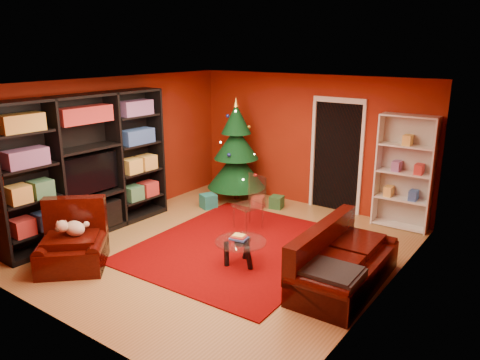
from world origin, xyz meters
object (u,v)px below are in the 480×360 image
Objects in this scene: coffee_table at (241,253)px; sofa at (346,257)px; armchair at (72,242)px; acrylic_chair at (248,206)px; gift_box_green at (277,202)px; white_bookshelf at (404,173)px; media_unit at (87,166)px; gift_box_red at (258,202)px; gift_box_teal at (208,201)px; christmas_tree at (236,151)px; rug at (239,246)px; dog at (75,229)px.

sofa is at bearing 12.52° from coffee_table.
armchair is 3.88m from sofa.
gift_box_green is at bearing 113.94° from acrylic_chair.
white_bookshelf is 5.55m from armchair.
gift_box_red is at bearing 61.24° from media_unit.
coffee_table is at bearing 100.80° from sofa.
gift_box_teal is at bearing -144.72° from gift_box_red.
armchair is at bearing -90.92° from christmas_tree.
sofa is 1.54m from coffee_table.
gift_box_teal is at bearing 47.91° from armchair.
christmas_tree is 1.18m from gift_box_red.
gift_box_green is at bearing -0.19° from christmas_tree.
acrylic_chair is at bearing 114.18° from rug.
dog is at bearing -129.26° from rug.
armchair is at bearing -101.54° from gift_box_red.
acrylic_chair is (1.28, -0.45, 0.29)m from gift_box_teal.
christmas_tree is 9.22× the size of gift_box_red.
gift_box_red is at bearing 52.53° from sofa.
media_unit is 3.36m from gift_box_red.
rug is 11.93× the size of gift_box_teal.
gift_box_teal is 1.19× the size of gift_box_red.
acrylic_chair is (0.47, -1.03, 0.31)m from gift_box_red.
coffee_table is at bearing 11.46° from media_unit.
gift_box_green is 0.25× the size of armchair.
gift_box_green is 4.04m from dog.
armchair is at bearing -105.08° from gift_box_green.
acrylic_chair is (2.08, 1.72, -0.75)m from media_unit.
gift_box_green is at bearing 46.27° from sofa.
media_unit is at bearing 90.13° from dog.
media_unit reaches higher than coffee_table.
gift_box_green is 1.29m from acrylic_chair.
gift_box_red is 0.58× the size of dog.
white_bookshelf is at bearing 7.24° from christmas_tree.
rug is 14.24× the size of gift_box_red.
dog is (-1.55, -1.90, 0.57)m from rug.
christmas_tree is 4.05m from sofa.
media_unit is 1.44× the size of christmas_tree.
christmas_tree is 7.73× the size of gift_box_teal.
rug is 3.16m from white_bookshelf.
gift_box_green is 0.32× the size of coffee_table.
christmas_tree is 1.36m from gift_box_green.
coffee_table is at bearing -6.12° from armchair.
dog is (0.05, -3.08, 0.44)m from gift_box_teal.
white_bookshelf is at bearing -0.16° from sofa.
gift_box_teal is 0.99m from gift_box_red.
gift_box_teal is 0.14× the size of sofa.
christmas_tree is 1.81m from acrylic_chair.
christmas_tree is at bearing 55.84° from sofa.
white_bookshelf reaches higher than gift_box_teal.
rug is at bearing 7.76° from dog.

